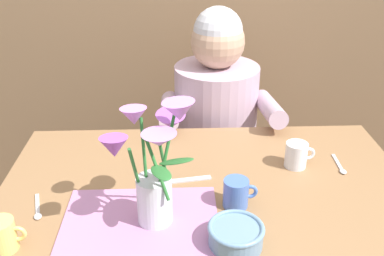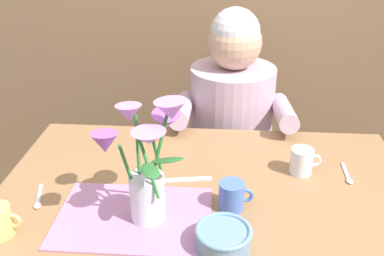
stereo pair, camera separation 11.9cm
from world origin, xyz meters
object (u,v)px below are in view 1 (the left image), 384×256
flower_vase (155,163)px  dinner_knife (179,181)px  ceramic_bowl (236,235)px  coffee_cup (297,155)px  ceramic_mug (2,235)px  tea_cup (236,193)px  seated_person (215,142)px

flower_vase → dinner_knife: bearing=71.2°
ceramic_bowl → dinner_knife: bearing=115.4°
coffee_cup → ceramic_mug: bearing=-156.6°
coffee_cup → ceramic_bowl: bearing=-124.0°
ceramic_bowl → tea_cup: (0.02, 0.15, 0.01)m
dinner_knife → tea_cup: 0.20m
ceramic_bowl → tea_cup: 0.15m
coffee_cup → flower_vase: bearing=-149.7°
seated_person → coffee_cup: (0.20, -0.49, 0.22)m
tea_cup → coffee_cup: (0.21, 0.19, 0.00)m
flower_vase → tea_cup: (0.21, 0.05, -0.13)m
ceramic_mug → tea_cup: (0.57, 0.15, 0.00)m
flower_vase → coffee_cup: 0.51m
ceramic_mug → tea_cup: same height
ceramic_bowl → dinner_knife: (-0.13, 0.27, -0.03)m
seated_person → dinner_knife: size_ratio=5.97×
seated_person → ceramic_mug: (-0.58, -0.83, 0.22)m
coffee_cup → dinner_knife: bearing=-168.8°
ceramic_bowl → coffee_cup: 0.42m
ceramic_mug → coffee_cup: same height
ceramic_bowl → dinner_knife: 0.30m
tea_cup → ceramic_mug: bearing=-165.6°
dinner_knife → coffee_cup: (0.36, 0.07, 0.04)m
tea_cup → coffee_cup: same height
ceramic_mug → ceramic_bowl: bearing=-0.8°
flower_vase → tea_cup: flower_vase is taller
ceramic_bowl → tea_cup: size_ratio=1.46×
seated_person → ceramic_bowl: 0.86m
tea_cup → coffee_cup: bearing=42.3°
dinner_knife → coffee_cup: coffee_cup is taller
flower_vase → tea_cup: bearing=14.5°
seated_person → ceramic_bowl: seated_person is taller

